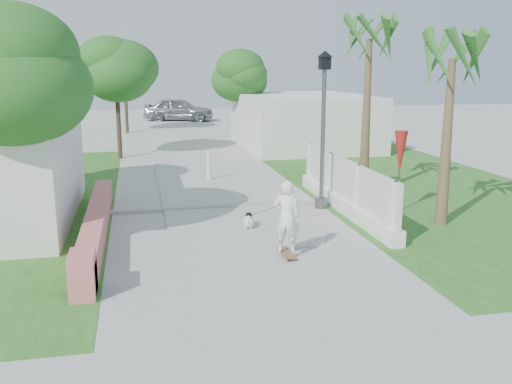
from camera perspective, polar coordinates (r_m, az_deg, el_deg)
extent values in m
plane|color=#B7B7B2|center=(10.84, 0.98, -9.34)|extent=(90.00, 90.00, 0.00)
cube|color=#B7B7B2|center=(30.15, -7.52, 4.81)|extent=(3.20, 36.00, 0.06)
cube|color=#999993|center=(16.45, -3.67, -1.51)|extent=(6.50, 0.25, 0.10)
cube|color=#2E6520|center=(20.46, 15.27, 0.73)|extent=(8.00, 20.00, 0.01)
cube|color=#D66D6D|center=(14.34, -15.68, -3.05)|extent=(0.45, 8.00, 0.60)
cube|color=#D66D6D|center=(10.70, -16.95, -7.92)|extent=(0.45, 0.80, 0.80)
cube|color=white|center=(16.30, 8.76, -1.22)|extent=(0.35, 7.00, 0.40)
cube|color=white|center=(16.14, 8.85, 1.37)|extent=(0.10, 7.00, 1.10)
cube|color=white|center=(13.32, 13.65, -2.12)|extent=(0.14, 0.14, 1.50)
cube|color=white|center=(15.27, 10.13, -0.09)|extent=(0.14, 0.14, 1.50)
cube|color=white|center=(17.29, 7.43, 1.47)|extent=(0.14, 0.14, 1.50)
cube|color=white|center=(19.15, 5.47, 2.60)|extent=(0.14, 0.14, 1.50)
cube|color=silver|center=(29.13, 4.67, 7.12)|extent=(6.00, 8.00, 2.60)
cylinder|color=#59595E|center=(16.61, 6.53, -1.08)|extent=(0.36, 0.36, 0.30)
cylinder|color=#59595E|center=(16.27, 6.70, 5.27)|extent=(0.12, 0.12, 4.00)
cube|color=black|center=(16.14, 6.89, 12.68)|extent=(0.28, 0.28, 0.35)
cone|color=black|center=(16.15, 6.91, 13.56)|extent=(0.44, 0.44, 0.18)
cylinder|color=white|center=(20.26, -4.76, 2.45)|extent=(0.12, 0.12, 1.00)
sphere|color=white|center=(20.18, -4.78, 3.90)|extent=(0.14, 0.14, 0.14)
cylinder|color=#59595E|center=(16.23, 14.10, 1.38)|extent=(0.04, 0.04, 2.00)
cone|color=red|center=(16.11, 14.24, 3.82)|extent=(0.36, 0.36, 1.20)
cylinder|color=#4C3826|center=(13.17, -21.57, 2.43)|extent=(0.20, 0.20, 3.85)
ellipsoid|color=#2A611B|center=(13.01, -22.16, 9.59)|extent=(3.60, 3.60, 2.70)
ellipsoid|color=#2A611B|center=(12.77, -21.55, 11.18)|extent=(3.06, 3.06, 2.30)
ellipsoid|color=#2A611B|center=(13.23, -23.14, 12.59)|extent=(2.70, 2.70, 2.02)
cylinder|color=#4C3826|center=(18.73, -21.85, 4.63)|extent=(0.20, 0.20, 3.50)
ellipsoid|color=#2A611B|center=(18.61, -22.23, 9.20)|extent=(3.20, 3.20, 2.40)
ellipsoid|color=#2A611B|center=(18.36, -21.81, 10.30)|extent=(2.72, 2.72, 2.05)
ellipsoid|color=#2A611B|center=(18.82, -22.91, 11.32)|extent=(2.40, 2.40, 1.79)
cylinder|color=#4C3826|center=(25.90, -13.61, 7.52)|extent=(0.20, 0.20, 3.85)
ellipsoid|color=#2A611B|center=(25.82, -13.81, 11.17)|extent=(3.40, 3.40, 2.55)
ellipsoid|color=#2A611B|center=(25.61, -13.40, 11.97)|extent=(2.89, 2.89, 2.18)
ellipsoid|color=#2A611B|center=(26.02, -14.32, 12.69)|extent=(2.55, 2.55, 1.90)
cylinder|color=#4C3826|center=(30.38, -1.52, 8.23)|extent=(0.20, 0.20, 3.50)
ellipsoid|color=#2A611B|center=(30.31, -1.54, 11.06)|extent=(3.00, 3.00, 2.25)
ellipsoid|color=#2A611B|center=(30.14, -1.09, 11.72)|extent=(2.55, 2.55, 1.92)
ellipsoid|color=#2A611B|center=(30.46, -2.00, 12.38)|extent=(2.25, 2.25, 1.68)
cylinder|color=#4C3826|center=(35.87, -12.89, 8.86)|extent=(0.20, 0.20, 3.85)
ellipsoid|color=#2A611B|center=(35.81, -13.02, 11.50)|extent=(3.20, 3.20, 2.40)
ellipsoid|color=#2A611B|center=(35.60, -12.72, 12.07)|extent=(2.72, 2.72, 2.05)
ellipsoid|color=#2A611B|center=(36.01, -13.39, 12.60)|extent=(2.40, 2.40, 1.79)
cone|color=brown|center=(17.76, 10.95, 7.03)|extent=(0.32, 0.32, 4.80)
cone|color=brown|center=(15.21, 18.49, 4.58)|extent=(0.32, 0.32, 4.20)
cube|color=brown|center=(12.39, 3.04, -6.06)|extent=(0.55, 0.84, 0.02)
imported|color=white|center=(12.16, 3.08, -2.49)|extent=(0.68, 0.58, 1.58)
cylinder|color=gray|center=(12.12, 3.05, -6.78)|extent=(0.03, 0.06, 0.06)
cylinder|color=gray|center=(12.16, 3.73, -6.73)|extent=(0.03, 0.06, 0.06)
cylinder|color=gray|center=(12.66, 2.37, -5.92)|extent=(0.03, 0.06, 0.06)
cylinder|color=gray|center=(12.70, 3.01, -5.87)|extent=(0.03, 0.06, 0.06)
ellipsoid|color=silver|center=(14.28, -0.75, -2.98)|extent=(0.37, 0.50, 0.29)
sphere|color=black|center=(14.47, -0.73, -2.43)|extent=(0.18, 0.18, 0.18)
sphere|color=silver|center=(14.55, -0.72, -2.42)|extent=(0.09, 0.09, 0.09)
cone|color=black|center=(14.44, -0.90, -2.09)|extent=(0.05, 0.05, 0.06)
cone|color=black|center=(14.44, -0.56, -2.10)|extent=(0.05, 0.05, 0.06)
cylinder|color=silver|center=(14.43, -1.00, -3.44)|extent=(0.04, 0.04, 0.13)
cylinder|color=silver|center=(14.42, -0.48, -3.45)|extent=(0.04, 0.04, 0.13)
cylinder|color=silver|center=(14.22, -1.03, -3.68)|extent=(0.04, 0.04, 0.13)
cylinder|color=silver|center=(14.22, -0.50, -3.69)|extent=(0.04, 0.04, 0.13)
cylinder|color=silver|center=(14.05, -0.78, -2.92)|extent=(0.05, 0.11, 0.11)
imported|color=#9B9DA2|center=(42.79, -7.71, 8.18)|extent=(5.38, 3.19, 1.72)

